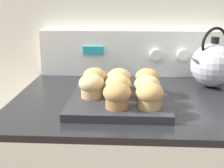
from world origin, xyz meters
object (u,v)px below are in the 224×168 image
muffin_r2_c1 (119,79)px  tea_kettle (213,64)px  muffin_r0_c1 (117,95)px  muffin_r1_c0 (92,86)px  muffin_pan (119,101)px  muffin_r2_c0 (95,79)px  muffin_r1_c1 (118,86)px  muffin_r1_c2 (147,87)px  muffin_r0_c2 (150,96)px  muffin_r2_c2 (147,79)px

muffin_r2_c1 → tea_kettle: 0.34m
muffin_r0_c1 → muffin_r1_c0: bearing=132.4°
muffin_pan → muffin_r2_c0: muffin_r2_c0 is taller
muffin_r1_c1 → muffin_r1_c2: same height
muffin_r0_c1 → tea_kettle: size_ratio=0.36×
muffin_pan → muffin_r2_c0: bearing=133.7°
muffin_pan → muffin_r1_c1: (-0.00, 0.00, 0.04)m
muffin_pan → muffin_r1_c0: bearing=178.6°
muffin_r1_c1 → muffin_r1_c0: bearing=179.5°
muffin_pan → muffin_r1_c1: size_ratio=3.83×
muffin_pan → muffin_r2_c1: (-0.00, 0.08, 0.04)m
muffin_r0_c2 → tea_kettle: tea_kettle is taller
muffin_r1_c2 → tea_kettle: (0.23, 0.21, 0.02)m
muffin_r1_c2 → muffin_r2_c0: size_ratio=1.00×
muffin_r2_c1 → tea_kettle: bearing=22.6°
muffin_r0_c2 → muffin_r2_c2: size_ratio=1.00×
muffin_r0_c2 → muffin_r1_c0: 0.18m
muffin_pan → muffin_r2_c0: 0.12m
muffin_r0_c2 → muffin_r2_c0: bearing=134.9°
muffin_r0_c1 → muffin_r2_c1: size_ratio=1.00×
muffin_r1_c2 → tea_kettle: bearing=42.4°
muffin_pan → muffin_r2_c2: (0.08, 0.08, 0.04)m
muffin_r2_c0 → muffin_r2_c2: (0.16, -0.00, 0.00)m
muffin_r0_c2 → muffin_r1_c2: 0.08m
muffin_r1_c2 → muffin_r2_c2: bearing=87.1°
muffin_r1_c0 → tea_kettle: bearing=28.0°
muffin_r1_c1 → muffin_r2_c0: same height
muffin_r0_c2 → muffin_r1_c0: size_ratio=1.00×
muffin_r0_c1 → muffin_pan: bearing=88.5°
muffin_r1_c1 → muffin_r2_c1: 0.08m
muffin_r0_c1 → muffin_r2_c2: (0.09, 0.16, 0.00)m
tea_kettle → muffin_r1_c0: bearing=-152.0°
muffin_r2_c1 → muffin_r1_c2: bearing=-44.7°
muffin_r1_c1 → muffin_r1_c2: (0.08, -0.00, 0.00)m
muffin_pan → muffin_r1_c2: muffin_r1_c2 is taller
muffin_r1_c0 → muffin_r2_c1: 0.11m
muffin_r0_c1 → muffin_r1_c1: same height
muffin_pan → muffin_r2_c0: (-0.08, 0.08, 0.04)m
muffin_r1_c1 → muffin_r2_c1: (-0.00, 0.08, 0.00)m
muffin_r2_c0 → muffin_pan: bearing=-46.3°
muffin_pan → muffin_r2_c2: muffin_r2_c2 is taller
muffin_r0_c2 → muffin_r1_c1: size_ratio=1.00×
muffin_pan → muffin_r0_c1: muffin_r0_c1 is taller
muffin_r2_c2 → muffin_r2_c0: bearing=179.9°
muffin_r0_c1 → muffin_r2_c0: size_ratio=1.00×
muffin_r1_c1 → muffin_r1_c2: size_ratio=1.00×
muffin_r2_c0 → tea_kettle: (0.39, 0.13, 0.02)m
muffin_r1_c0 → muffin_r2_c0: (0.00, 0.08, 0.00)m
muffin_pan → muffin_r1_c1: muffin_r1_c1 is taller
muffin_r1_c0 → muffin_r2_c0: size_ratio=1.00×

